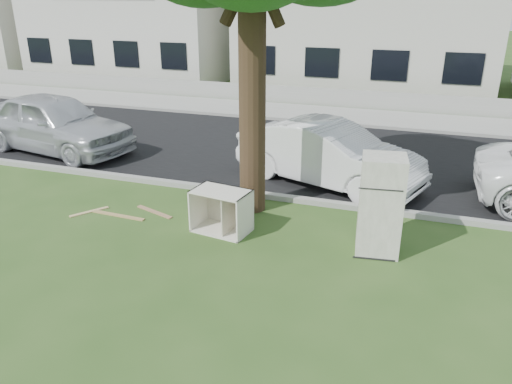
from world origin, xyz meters
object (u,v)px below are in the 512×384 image
(cabinet, at_px, (221,211))
(car_center, at_px, (329,154))
(fridge, at_px, (380,205))
(car_left, at_px, (55,123))

(cabinet, xyz_separation_m, car_center, (1.45, 3.24, 0.32))
(fridge, height_order, cabinet, fridge)
(fridge, distance_m, cabinet, 3.00)
(fridge, xyz_separation_m, car_left, (-9.52, 3.23, -0.06))
(car_center, distance_m, car_left, 8.02)
(cabinet, xyz_separation_m, car_left, (-6.57, 3.36, 0.42))
(car_center, bearing_deg, cabinet, 175.66)
(car_center, bearing_deg, fridge, -134.32)
(cabinet, relative_size, car_left, 0.22)
(fridge, height_order, car_left, fridge)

